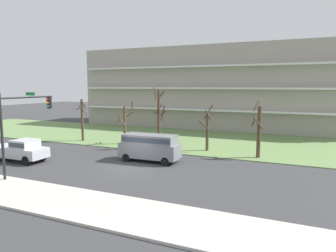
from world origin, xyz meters
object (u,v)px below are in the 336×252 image
at_px(tree_far_left, 82,119).
at_px(tree_left, 125,123).
at_px(pickup_silver_center_left, 20,150).
at_px(tree_right, 207,129).
at_px(traffic_signal_mast, 21,119).
at_px(tree_far_right, 258,130).
at_px(van_gray_near_left, 150,146).
at_px(tree_center, 159,117).

relative_size(tree_far_left, tree_left, 1.00).
bearing_deg(tree_left, pickup_silver_center_left, -112.21).
bearing_deg(tree_right, tree_left, -179.44).
height_order(tree_far_left, tree_left, tree_far_left).
bearing_deg(pickup_silver_center_left, traffic_signal_mast, -39.15).
height_order(tree_far_right, van_gray_near_left, tree_far_right).
distance_m(tree_right, van_gray_near_left, 6.97).
distance_m(tree_center, van_gray_near_left, 5.90).
bearing_deg(tree_far_left, tree_left, 4.31).
bearing_deg(tree_center, pickup_silver_center_left, -131.82).
relative_size(tree_far_left, tree_far_right, 0.95).
bearing_deg(van_gray_near_left, tree_far_right, -151.11).
relative_size(tree_far_left, tree_right, 1.07).
xyz_separation_m(tree_left, traffic_signal_mast, (-0.41, -13.47, 1.70)).
relative_size(tree_right, traffic_signal_mast, 0.76).
xyz_separation_m(tree_left, tree_right, (9.46, 0.09, -0.21)).
distance_m(tree_center, traffic_signal_mast, 13.75).
distance_m(tree_far_right, pickup_silver_center_left, 21.13).
relative_size(tree_right, tree_far_right, 0.89).
bearing_deg(tree_right, tree_far_right, -12.20).
relative_size(tree_center, tree_right, 1.38).
height_order(tree_center, tree_right, tree_center).
relative_size(tree_far_left, tree_center, 0.78).
relative_size(tree_far_left, traffic_signal_mast, 0.82).
distance_m(tree_left, traffic_signal_mast, 13.59).
relative_size(tree_center, van_gray_near_left, 1.22).
height_order(tree_far_right, pickup_silver_center_left, tree_far_right).
xyz_separation_m(tree_left, van_gray_near_left, (6.13, -5.97, -1.06)).
height_order(tree_left, traffic_signal_mast, traffic_signal_mast).
height_order(tree_far_left, traffic_signal_mast, traffic_signal_mast).
relative_size(tree_left, van_gray_near_left, 0.95).
bearing_deg(pickup_silver_center_left, van_gray_near_left, 22.09).
bearing_deg(tree_far_right, pickup_silver_center_left, -153.33).
bearing_deg(tree_far_right, traffic_signal_mast, -140.22).
distance_m(tree_right, traffic_signal_mast, 16.89).
bearing_deg(tree_far_left, van_gray_near_left, -25.28).
bearing_deg(traffic_signal_mast, tree_far_left, 111.78).
height_order(van_gray_near_left, traffic_signal_mast, traffic_signal_mast).
xyz_separation_m(tree_left, tree_center, (4.50, -0.66, 0.92)).
relative_size(tree_center, tree_far_right, 1.22).
bearing_deg(traffic_signal_mast, tree_right, 53.95).
height_order(tree_left, pickup_silver_center_left, tree_left).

